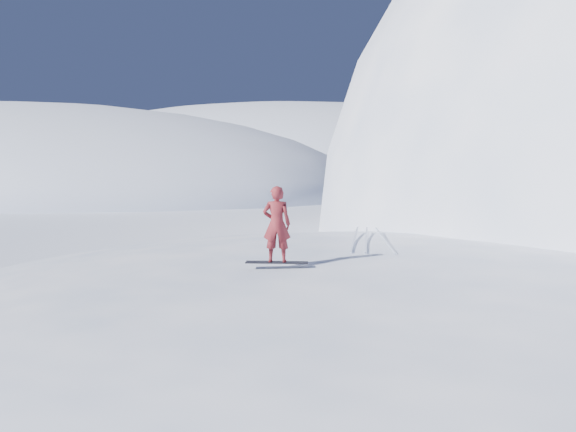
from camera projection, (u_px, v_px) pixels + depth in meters
The scene contains 8 objects.
ground at pixel (416, 367), 13.57m from camera, with size 400.00×400.00×0.00m, color white.
near_ridge at pixel (458, 334), 16.15m from camera, with size 36.00×28.00×4.80m, color white.
far_ridge_c at pixel (271, 183), 129.85m from camera, with size 140.00×90.00×36.00m, color white.
wind_bumps at pixel (401, 339), 15.75m from camera, with size 16.00×14.40×1.00m.
snowboard at pixel (277, 262), 14.19m from camera, with size 1.58×0.30×0.03m, color black.
snowboarder at pixel (277, 224), 14.10m from camera, with size 0.70×0.46×1.92m, color maroon.
vapor_plume at pixel (81, 201), 69.61m from camera, with size 11.38×9.10×7.96m, color white.
board_tracks at pixel (368, 238), 18.70m from camera, with size 2.11×5.96×0.04m.
Camera 1 is at (0.77, -13.49, 4.97)m, focal length 35.00 mm.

